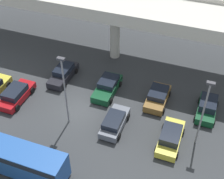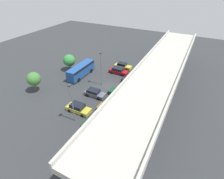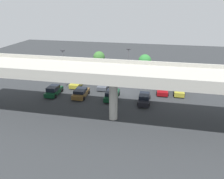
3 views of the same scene
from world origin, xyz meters
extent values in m
plane|color=#2D3033|center=(0.00, 0.00, 0.00)|extent=(100.65, 100.65, 0.00)
cube|color=#ADAAA0|center=(0.00, 10.73, 6.93)|extent=(46.97, 7.37, 0.90)
cube|color=#ADAAA0|center=(0.00, 7.20, 7.66)|extent=(46.97, 0.30, 0.55)
cube|color=#ADAAA0|center=(0.00, 14.26, 7.66)|extent=(46.97, 0.30, 0.55)
cylinder|color=#ADAAA0|center=(-23.49, 10.73, 3.24)|extent=(1.20, 1.20, 6.48)
cylinder|color=#ADAAA0|center=(0.00, 10.73, 3.24)|extent=(1.20, 1.20, 6.48)
cube|color=gold|center=(-9.94, -0.80, 0.59)|extent=(1.73, 4.59, 0.80)
cube|color=black|center=(-9.94, -1.05, 1.32)|extent=(1.59, 2.28, 0.65)
cylinder|color=black|center=(-10.83, 0.62, 0.36)|extent=(0.22, 0.72, 0.72)
cylinder|color=black|center=(-9.06, 0.62, 0.36)|extent=(0.22, 0.72, 0.72)
cylinder|color=black|center=(-10.83, -2.22, 0.36)|extent=(0.22, 0.72, 0.72)
cylinder|color=black|center=(-9.06, -2.22, 0.36)|extent=(0.22, 0.72, 0.72)
cube|color=maroon|center=(-7.04, -0.72, 0.54)|extent=(1.94, 4.75, 0.70)
cube|color=black|center=(-7.04, -0.89, 1.23)|extent=(1.78, 2.63, 0.68)
cylinder|color=black|center=(-8.03, 0.75, 0.35)|extent=(0.22, 0.70, 0.70)
cylinder|color=black|center=(-6.05, 0.75, 0.35)|extent=(0.22, 0.70, 0.70)
cylinder|color=black|center=(-8.03, -2.19, 0.35)|extent=(0.22, 0.70, 0.70)
cylinder|color=black|center=(-6.05, -2.19, 0.35)|extent=(0.22, 0.70, 0.70)
cube|color=black|center=(-3.99, 4.20, 0.56)|extent=(1.76, 4.84, 0.79)
cube|color=black|center=(-3.99, 4.42, 1.26)|extent=(1.62, 2.50, 0.61)
cylinder|color=black|center=(-3.09, 2.70, 0.31)|extent=(0.22, 0.62, 0.62)
cylinder|color=black|center=(-4.90, 2.70, 0.31)|extent=(0.22, 0.62, 0.62)
cylinder|color=black|center=(-3.09, 5.70, 0.31)|extent=(0.22, 0.62, 0.62)
cylinder|color=black|center=(-4.90, 5.70, 0.31)|extent=(0.22, 0.62, 0.62)
cube|color=#0C381E|center=(1.64, 3.77, 0.56)|extent=(1.97, 4.82, 0.78)
cube|color=black|center=(1.64, 4.18, 1.26)|extent=(1.81, 2.41, 0.61)
cylinder|color=black|center=(2.65, 2.28, 0.31)|extent=(0.22, 0.61, 0.61)
cylinder|color=black|center=(0.64, 2.28, 0.31)|extent=(0.22, 0.61, 0.61)
cylinder|color=black|center=(2.65, 5.27, 0.31)|extent=(0.22, 0.61, 0.61)
cylinder|color=black|center=(0.64, 5.27, 0.31)|extent=(0.22, 0.61, 0.61)
cube|color=#515660|center=(4.20, -0.76, 0.54)|extent=(1.79, 4.41, 0.70)
cube|color=black|center=(4.20, -1.10, 1.19)|extent=(1.65, 2.51, 0.60)
cylinder|color=black|center=(3.28, 0.61, 0.35)|extent=(0.22, 0.69, 0.69)
cylinder|color=black|center=(5.11, 0.61, 0.35)|extent=(0.22, 0.69, 0.69)
cylinder|color=black|center=(3.28, -2.13, 0.35)|extent=(0.22, 0.69, 0.69)
cylinder|color=black|center=(5.11, -2.13, 0.35)|extent=(0.22, 0.69, 0.69)
cube|color=brown|center=(7.24, 4.15, 0.55)|extent=(2.00, 4.38, 0.75)
cube|color=black|center=(7.24, 4.31, 1.21)|extent=(1.84, 2.47, 0.57)
cylinder|color=black|center=(8.26, 2.79, 0.31)|extent=(0.22, 0.63, 0.63)
cylinder|color=black|center=(6.22, 2.79, 0.31)|extent=(0.22, 0.63, 0.63)
cylinder|color=black|center=(8.26, 5.51, 0.31)|extent=(0.22, 0.63, 0.63)
cylinder|color=black|center=(6.22, 5.51, 0.31)|extent=(0.22, 0.63, 0.63)
cube|color=gold|center=(9.73, -0.85, 0.53)|extent=(1.88, 4.67, 0.73)
cube|color=black|center=(9.73, -1.03, 1.27)|extent=(1.73, 2.47, 0.75)
cylinder|color=black|center=(8.76, 0.60, 0.30)|extent=(0.22, 0.60, 0.60)
cylinder|color=black|center=(10.69, 0.60, 0.30)|extent=(0.22, 0.60, 0.60)
cylinder|color=black|center=(8.76, -2.29, 0.30)|extent=(0.22, 0.60, 0.60)
cylinder|color=black|center=(10.69, -2.29, 0.30)|extent=(0.22, 0.60, 0.60)
cube|color=#0C381E|center=(12.38, 4.28, 0.55)|extent=(1.81, 4.37, 0.73)
cube|color=black|center=(12.38, 4.43, 1.29)|extent=(1.66, 2.46, 0.75)
cylinder|color=black|center=(13.30, 2.93, 0.33)|extent=(0.22, 0.66, 0.66)
cylinder|color=black|center=(11.45, 2.93, 0.33)|extent=(0.22, 0.66, 0.66)
cylinder|color=black|center=(13.30, 5.64, 0.33)|extent=(0.22, 0.66, 0.66)
cylinder|color=black|center=(11.45, 5.64, 0.33)|extent=(0.22, 0.66, 0.66)
cube|color=#1E478C|center=(-1.67, -8.37, 1.56)|extent=(8.65, 2.23, 2.58)
cube|color=black|center=(-1.67, -8.37, 2.48)|extent=(8.47, 2.28, 0.57)
cylinder|color=black|center=(-4.35, -9.51, 0.48)|extent=(0.96, 0.29, 0.96)
cylinder|color=black|center=(-4.35, -7.23, 0.48)|extent=(0.96, 0.29, 0.96)
cylinder|color=black|center=(1.01, -9.51, 0.48)|extent=(0.96, 0.29, 0.96)
cylinder|color=black|center=(1.01, -7.23, 0.48)|extent=(0.96, 0.29, 0.96)
cylinder|color=slate|center=(-0.33, -1.77, 3.79)|extent=(0.16, 0.16, 7.58)
cube|color=#333338|center=(-0.33, -1.77, 7.68)|extent=(0.70, 0.35, 0.20)
cylinder|color=slate|center=(11.97, -0.04, 3.56)|extent=(0.16, 0.16, 7.11)
cube|color=#333338|center=(11.97, -0.04, 7.21)|extent=(0.70, 0.35, 0.20)
cylinder|color=brown|center=(-2.86, -12.81, 0.73)|extent=(0.24, 0.24, 1.47)
sphere|color=#337F38|center=(-2.86, -12.81, 2.76)|extent=(3.05, 3.05, 3.05)
cylinder|color=brown|center=(8.39, -12.97, 0.92)|extent=(0.24, 0.24, 1.84)
sphere|color=#3D7533|center=(8.39, -12.97, 3.05)|extent=(2.85, 2.85, 2.85)
camera|label=1|loc=(11.28, -20.52, 22.86)|focal=50.00mm
camera|label=2|loc=(28.87, 15.90, 21.24)|focal=28.00mm
camera|label=3|loc=(-5.50, 38.06, 15.95)|focal=35.00mm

